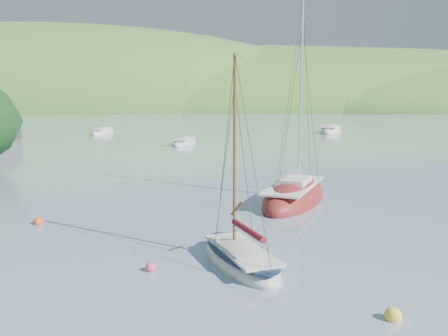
{
  "coord_description": "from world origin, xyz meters",
  "views": [
    {
      "loc": [
        -0.68,
        -16.38,
        6.6
      ],
      "look_at": [
        -0.19,
        8.0,
        2.72
      ],
      "focal_mm": 40.0,
      "sensor_mm": 36.0,
      "label": 1
    }
  ],
  "objects_px": {
    "distant_sloop_a": "(184,143)",
    "distant_sloop_b": "(331,131)",
    "sloop_red": "(294,198)",
    "daysailer_white": "(241,259)",
    "distant_sloop_c": "(103,133)"
  },
  "relations": [
    {
      "from": "distant_sloop_a",
      "to": "distant_sloop_b",
      "type": "relative_size",
      "value": 0.74
    },
    {
      "from": "sloop_red",
      "to": "distant_sloop_a",
      "type": "height_order",
      "value": "sloop_red"
    },
    {
      "from": "daysailer_white",
      "to": "distant_sloop_c",
      "type": "xyz_separation_m",
      "value": [
        -17.57,
        56.12,
        -0.04
      ]
    },
    {
      "from": "sloop_red",
      "to": "distant_sloop_c",
      "type": "relative_size",
      "value": 1.43
    },
    {
      "from": "daysailer_white",
      "to": "sloop_red",
      "type": "height_order",
      "value": "sloop_red"
    },
    {
      "from": "daysailer_white",
      "to": "distant_sloop_c",
      "type": "distance_m",
      "value": 58.8
    },
    {
      "from": "distant_sloop_a",
      "to": "sloop_red",
      "type": "bearing_deg",
      "value": -60.34
    },
    {
      "from": "distant_sloop_b",
      "to": "distant_sloop_c",
      "type": "bearing_deg",
      "value": -155.87
    },
    {
      "from": "distant_sloop_b",
      "to": "distant_sloop_c",
      "type": "distance_m",
      "value": 34.49
    },
    {
      "from": "distant_sloop_a",
      "to": "distant_sloop_c",
      "type": "distance_m",
      "value": 19.81
    },
    {
      "from": "daysailer_white",
      "to": "sloop_red",
      "type": "distance_m",
      "value": 11.19
    },
    {
      "from": "daysailer_white",
      "to": "distant_sloop_b",
      "type": "bearing_deg",
      "value": 53.99
    },
    {
      "from": "daysailer_white",
      "to": "distant_sloop_c",
      "type": "bearing_deg",
      "value": 87.69
    },
    {
      "from": "sloop_red",
      "to": "distant_sloop_c",
      "type": "bearing_deg",
      "value": 138.57
    },
    {
      "from": "sloop_red",
      "to": "daysailer_white",
      "type": "bearing_deg",
      "value": -85.93
    }
  ]
}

